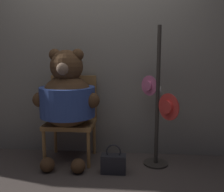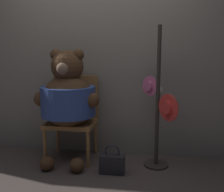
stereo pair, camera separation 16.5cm
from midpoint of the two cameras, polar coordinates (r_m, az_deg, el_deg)
ground_plane at (r=2.73m, az=-4.20°, el=-18.23°), size 14.00×14.00×0.00m
wall_back at (r=3.21m, az=-1.37°, el=9.71°), size 8.00×0.10×2.58m
chair at (r=3.13m, az=-7.38°, el=-4.09°), size 0.57×0.48×1.02m
teddy_bear at (r=2.92m, az=-8.45°, el=-0.36°), size 0.76×0.68×1.34m
hat_display_rack at (r=2.85m, az=12.32°, el=-2.91°), size 0.38×0.49×1.59m
handbag_on_ground at (r=2.79m, az=1.77°, el=-15.12°), size 0.27×0.12×0.32m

